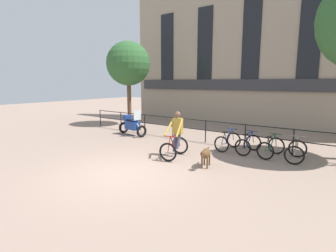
{
  "coord_description": "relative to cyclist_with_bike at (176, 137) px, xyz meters",
  "views": [
    {
      "loc": [
        5.69,
        -5.42,
        2.79
      ],
      "look_at": [
        -0.44,
        2.86,
        1.05
      ],
      "focal_mm": 28.0,
      "sensor_mm": 36.0,
      "label": 1
    }
  ],
  "objects": [
    {
      "name": "parked_bicycle_near_lamp",
      "position": [
        1.17,
        2.1,
        -0.41
      ],
      "size": [
        0.73,
        1.15,
        0.86
      ],
      "rotation": [
        0.0,
        0.0,
        3.07
      ],
      "color": "black",
      "rests_on": "ground_plane"
    },
    {
      "name": "parked_bicycle_far_end",
      "position": [
        3.76,
        2.1,
        -0.41
      ],
      "size": [
        0.75,
        1.16,
        0.86
      ],
      "rotation": [
        0.0,
        0.0,
        3.23
      ],
      "color": "black",
      "rests_on": "ground_plane"
    },
    {
      "name": "cyclist_with_bike",
      "position": [
        0.0,
        0.0,
        0.0
      ],
      "size": [
        0.89,
        1.28,
        1.7
      ],
      "rotation": [
        0.0,
        0.0,
        0.19
      ],
      "color": "black",
      "rests_on": "ground_plane"
    },
    {
      "name": "tree_canalside_left",
      "position": [
        -6.73,
        4.36,
        3.16
      ],
      "size": [
        2.79,
        2.79,
        5.34
      ],
      "color": "brown",
      "rests_on": "ground_plane"
    },
    {
      "name": "parked_motorcycle",
      "position": [
        -4.18,
        1.97,
        -0.2
      ],
      "size": [
        1.76,
        0.88,
        1.35
      ],
      "rotation": [
        0.0,
        0.0,
        1.41
      ],
      "color": "black",
      "rests_on": "ground_plane"
    },
    {
      "name": "canal_railing",
      "position": [
        -0.23,
        2.75,
        -0.05
      ],
      "size": [
        15.05,
        0.05,
        1.05
      ],
      "color": "black",
      "rests_on": "ground_plane"
    },
    {
      "name": "parked_bicycle_mid_left",
      "position": [
        2.03,
        2.1,
        -0.41
      ],
      "size": [
        0.72,
        1.15,
        0.86
      ],
      "rotation": [
        0.0,
        0.0,
        3.09
      ],
      "color": "black",
      "rests_on": "ground_plane"
    },
    {
      "name": "parked_bicycle_mid_right",
      "position": [
        2.89,
        2.1,
        -0.41
      ],
      "size": [
        0.78,
        1.18,
        0.86
      ],
      "rotation": [
        0.0,
        0.0,
        3.03
      ],
      "color": "black",
      "rests_on": "ground_plane"
    },
    {
      "name": "building_facade",
      "position": [
        -0.23,
        8.54,
        3.84
      ],
      "size": [
        18.0,
        0.72,
        9.24
      ],
      "color": "gray",
      "rests_on": "ground_plane"
    },
    {
      "name": "dog",
      "position": [
        1.51,
        -0.46,
        -0.31
      ],
      "size": [
        0.44,
        1.02,
        0.65
      ],
      "rotation": [
        0.0,
        0.0,
        0.3
      ],
      "color": "brown",
      "rests_on": "ground_plane"
    },
    {
      "name": "ground_plane",
      "position": [
        -0.23,
        -2.45,
        -0.76
      ],
      "size": [
        60.0,
        60.0,
        0.0
      ],
      "primitive_type": "plane",
      "color": "gray"
    }
  ]
}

